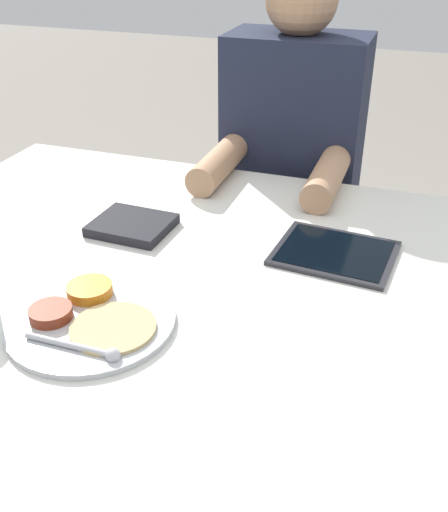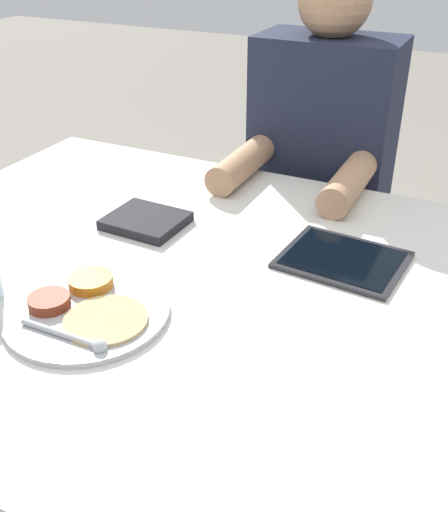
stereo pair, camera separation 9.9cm
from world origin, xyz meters
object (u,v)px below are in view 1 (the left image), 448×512
(red_notebook, at_px, (132,226))
(tablet_device, at_px, (335,253))
(person_diner, at_px, (288,213))
(thali_tray, at_px, (90,319))

(red_notebook, distance_m, tablet_device, 0.40)
(red_notebook, bearing_deg, tablet_device, 4.53)
(red_notebook, distance_m, person_diner, 0.59)
(thali_tray, relative_size, person_diner, 0.22)
(tablet_device, distance_m, person_diner, 0.56)
(tablet_device, relative_size, person_diner, 0.19)
(red_notebook, relative_size, person_diner, 0.13)
(thali_tray, relative_size, tablet_device, 1.14)
(tablet_device, xyz_separation_m, person_diner, (-0.20, 0.49, -0.18))
(thali_tray, bearing_deg, tablet_device, 46.19)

